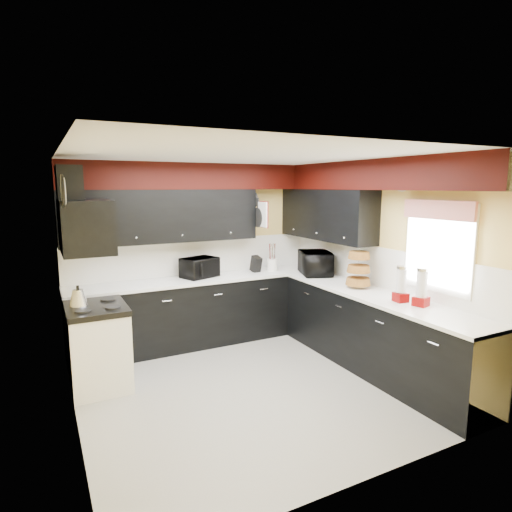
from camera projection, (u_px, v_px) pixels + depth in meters
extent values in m
plane|color=gray|center=(251.00, 385.00, 4.77)|extent=(3.60, 3.60, 0.00)
cube|color=#E0C666|center=(195.00, 252.00, 6.15)|extent=(3.60, 0.06, 2.50)
cube|color=#E0C666|center=(379.00, 262.00, 5.38)|extent=(0.06, 3.60, 2.50)
cube|color=#E0C666|center=(68.00, 295.00, 3.76)|extent=(0.06, 3.60, 2.50)
cube|color=white|center=(251.00, 156.00, 4.37)|extent=(3.60, 3.60, 0.06)
cube|color=black|center=(204.00, 311.00, 6.02)|extent=(3.60, 0.60, 0.90)
cube|color=black|center=(374.00, 334.00, 5.11)|extent=(0.60, 3.00, 0.90)
cube|color=white|center=(203.00, 279.00, 5.94)|extent=(3.62, 0.64, 0.04)
cube|color=white|center=(376.00, 295.00, 5.04)|extent=(0.64, 3.02, 0.04)
cube|color=white|center=(196.00, 257.00, 6.15)|extent=(3.60, 0.02, 0.50)
cube|color=white|center=(378.00, 267.00, 5.39)|extent=(0.02, 3.60, 0.50)
cube|color=black|center=(163.00, 216.00, 5.69)|extent=(2.60, 0.35, 0.70)
cube|color=black|center=(326.00, 214.00, 6.01)|extent=(0.35, 1.80, 0.70)
cube|color=black|center=(198.00, 176.00, 5.82)|extent=(3.60, 0.36, 0.35)
cube|color=black|center=(382.00, 175.00, 4.97)|extent=(0.36, 3.24, 0.35)
cube|color=white|center=(98.00, 349.00, 4.69)|extent=(0.60, 0.75, 0.86)
cube|color=black|center=(96.00, 308.00, 4.61)|extent=(0.62, 0.77, 0.06)
cube|color=black|center=(86.00, 226.00, 4.45)|extent=(0.50, 0.78, 0.55)
cube|color=black|center=(69.00, 186.00, 4.32)|extent=(0.24, 0.40, 0.40)
cube|color=red|center=(438.00, 210.00, 4.45)|extent=(0.04, 0.88, 0.20)
cube|color=white|center=(263.00, 215.00, 6.00)|extent=(0.03, 0.26, 0.35)
imported|color=black|center=(200.00, 267.00, 5.94)|extent=(0.58, 0.53, 0.27)
imported|color=black|center=(316.00, 263.00, 6.12)|extent=(0.59, 0.70, 0.33)
cylinder|color=white|center=(272.00, 265.00, 6.42)|extent=(0.20, 0.20, 0.18)
cube|color=black|center=(256.00, 264.00, 6.30)|extent=(0.12, 0.16, 0.23)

